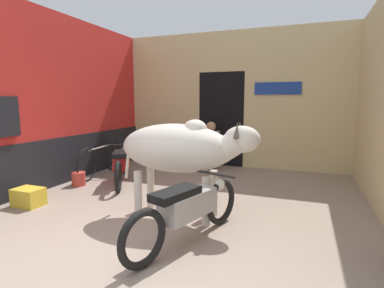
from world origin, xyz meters
The scene contains 11 objects.
ground_plane centered at (0.00, 0.00, 0.00)m, with size 30.00×30.00×0.00m, color gray.
wall_left_shopfront centered at (-2.84, 2.53, 1.60)m, with size 0.25×5.08×3.32m.
wall_back_with_doorway centered at (-0.09, 5.34, 1.48)m, with size 5.51×0.93×3.32m.
cow centered at (0.13, 1.57, 0.98)m, with size 2.00×0.77×1.40m.
motorcycle_near centered at (0.51, 0.85, 0.42)m, with size 0.80×1.92×0.73m.
motorcycle_far centered at (-1.71, 2.83, 0.40)m, with size 1.02×1.78×0.71m.
bicycle centered at (-2.46, 3.15, 0.36)m, with size 0.44×1.75×0.71m.
shopkeeper_seated centered at (-0.37, 4.55, 0.61)m, with size 0.39×0.34×1.15m.
plastic_stool centered at (-0.72, 4.77, 0.22)m, with size 0.33×0.33×0.41m.
crate centered at (-2.30, 1.12, 0.14)m, with size 0.44×0.32×0.28m.
bucket centered at (-2.36, 2.32, 0.13)m, with size 0.26×0.26×0.26m.
Camera 1 is at (1.72, -2.22, 1.65)m, focal length 28.00 mm.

